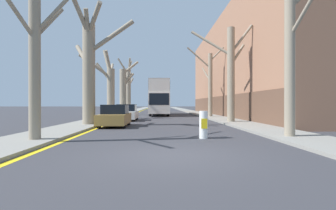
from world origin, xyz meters
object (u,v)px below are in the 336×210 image
double_decker_bus (159,96)px  parked_car_0 (115,116)px  street_tree_right_0 (292,44)px  street_tree_left_3 (124,90)px  street_tree_left_2 (109,87)px  parked_car_1 (127,113)px  street_tree_right_2 (210,83)px  street_tree_left_1 (89,66)px  street_tree_right_1 (230,71)px  street_tree_left_0 (35,44)px  traffic_bollard (204,125)px  street_tree_left_4 (128,87)px

double_decker_bus → parked_car_0: (-2.90, -17.57, -1.82)m
street_tree_right_0 → street_tree_left_3: bearing=113.4°
street_tree_left_2 → parked_car_1: size_ratio=1.79×
street_tree_right_2 → parked_car_1: bearing=-148.2°
street_tree_left_1 → parked_car_0: size_ratio=2.26×
parked_car_1 → double_decker_bus: bearing=75.7°
street_tree_left_1 → street_tree_right_0: (10.32, -6.95, -0.05)m
street_tree_right_2 → street_tree_right_1: bearing=-90.4°
street_tree_left_0 → parked_car_0: 7.90m
street_tree_right_1 → street_tree_right_2: 8.61m
street_tree_right_0 → street_tree_left_0: bearing=-176.8°
street_tree_right_1 → traffic_bollard: street_tree_right_1 is taller
parked_car_0 → street_tree_right_2: bearing=53.5°
street_tree_left_1 → street_tree_left_3: bearing=89.9°
traffic_bollard → street_tree_right_1: bearing=68.1°
traffic_bollard → street_tree_right_2: bearing=78.2°
street_tree_left_2 → street_tree_right_2: size_ratio=0.91×
street_tree_left_0 → street_tree_left_3: (0.11, 24.42, -0.47)m
street_tree_left_4 → street_tree_right_1: (10.55, -22.34, -0.18)m
street_tree_left_0 → street_tree_left_1: (0.09, 7.53, 0.24)m
street_tree_right_0 → parked_car_0: size_ratio=2.17×
street_tree_left_2 → street_tree_left_4: (-0.01, 16.11, 0.98)m
street_tree_left_3 → parked_car_0: size_ratio=1.87×
street_tree_left_1 → traffic_bollard: (6.61, -6.68, -3.45)m
street_tree_right_2 → parked_car_0: bearing=-126.5°
street_tree_left_1 → street_tree_left_4: size_ratio=1.00×
street_tree_left_2 → street_tree_left_3: street_tree_left_3 is taller
street_tree_right_1 → parked_car_0: bearing=-161.1°
street_tree_right_2 → street_tree_left_0: bearing=-119.3°
street_tree_left_3 → street_tree_right_0: size_ratio=0.86×
parked_car_1 → street_tree_left_2: bearing=125.9°
street_tree_right_0 → double_decker_bus: size_ratio=0.76×
traffic_bollard → street_tree_left_2: bearing=114.3°
street_tree_right_1 → street_tree_left_1: bearing=-167.0°
street_tree_right_1 → parked_car_1: bearing=158.5°
street_tree_left_0 → street_tree_left_2: 16.14m
street_tree_left_0 → traffic_bollard: street_tree_left_0 is taller
parked_car_0 → parked_car_1: parked_car_1 is taller
street_tree_left_3 → double_decker_bus: (4.67, 0.15, -0.83)m
street_tree_left_0 → street_tree_left_4: (-0.21, 32.23, 0.39)m
street_tree_left_2 → street_tree_right_1: 12.28m
street_tree_left_1 → street_tree_left_2: size_ratio=1.25×
traffic_bollard → street_tree_left_1: bearing=134.7°
street_tree_right_0 → traffic_bollard: (-3.71, 0.27, -3.41)m
street_tree_left_1 → traffic_bollard: 10.01m
street_tree_left_3 → street_tree_right_0: 25.98m
street_tree_left_1 → street_tree_left_4: (-0.31, 24.70, 0.15)m
parked_car_0 → traffic_bollard: bearing=-52.0°
street_tree_left_0 → double_decker_bus: 25.07m
street_tree_left_1 → parked_car_1: bearing=72.5°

